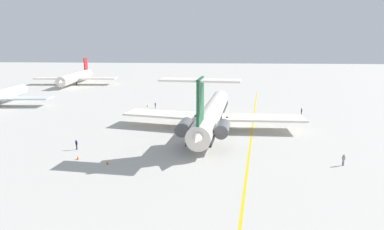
{
  "coord_description": "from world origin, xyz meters",
  "views": [
    {
      "loc": [
        -67.85,
        4.94,
        17.49
      ],
      "look_at": [
        -3.05,
        9.79,
        2.83
      ],
      "focal_mm": 30.99,
      "sensor_mm": 36.0,
      "label": 1
    }
  ],
  "objects_px": {
    "main_jetliner": "(211,114)",
    "safety_cone_nose": "(147,106)",
    "safety_cone_wingtip": "(107,163)",
    "ground_crew_starboard": "(155,105)",
    "ground_crew_near_tail": "(344,159)",
    "ground_crew_portside": "(76,143)",
    "airliner_far_right": "(75,77)",
    "safety_cone_tail": "(78,158)",
    "ground_crew_near_nose": "(302,111)"
  },
  "relations": [
    {
      "from": "main_jetliner",
      "to": "safety_cone_nose",
      "type": "relative_size",
      "value": 75.33
    },
    {
      "from": "safety_cone_nose",
      "to": "safety_cone_wingtip",
      "type": "xyz_separation_m",
      "value": [
        -42.63,
        -3.04,
        0.0
      ]
    },
    {
      "from": "main_jetliner",
      "to": "ground_crew_starboard",
      "type": "xyz_separation_m",
      "value": [
        20.68,
        15.02,
        -2.22
      ]
    },
    {
      "from": "safety_cone_wingtip",
      "to": "ground_crew_near_tail",
      "type": "bearing_deg",
      "value": -86.54
    },
    {
      "from": "ground_crew_near_tail",
      "to": "ground_crew_portside",
      "type": "bearing_deg",
      "value": 96.81
    },
    {
      "from": "ground_crew_starboard",
      "to": "safety_cone_nose",
      "type": "relative_size",
      "value": 3.07
    },
    {
      "from": "main_jetliner",
      "to": "ground_crew_starboard",
      "type": "height_order",
      "value": "main_jetliner"
    },
    {
      "from": "airliner_far_right",
      "to": "ground_crew_starboard",
      "type": "relative_size",
      "value": 19.78
    },
    {
      "from": "safety_cone_wingtip",
      "to": "safety_cone_tail",
      "type": "xyz_separation_m",
      "value": [
        1.65,
        5.07,
        0.0
      ]
    },
    {
      "from": "ground_crew_near_nose",
      "to": "safety_cone_nose",
      "type": "height_order",
      "value": "ground_crew_near_nose"
    },
    {
      "from": "ground_crew_near_nose",
      "to": "ground_crew_starboard",
      "type": "height_order",
      "value": "ground_crew_near_nose"
    },
    {
      "from": "ground_crew_starboard",
      "to": "airliner_far_right",
      "type": "bearing_deg",
      "value": -42.2
    },
    {
      "from": "airliner_far_right",
      "to": "ground_crew_starboard",
      "type": "height_order",
      "value": "airliner_far_right"
    },
    {
      "from": "ground_crew_near_nose",
      "to": "ground_crew_starboard",
      "type": "bearing_deg",
      "value": 22.67
    },
    {
      "from": "airliner_far_right",
      "to": "safety_cone_tail",
      "type": "distance_m",
      "value": 91.14
    },
    {
      "from": "main_jetliner",
      "to": "safety_cone_tail",
      "type": "height_order",
      "value": "main_jetliner"
    },
    {
      "from": "airliner_far_right",
      "to": "ground_crew_portside",
      "type": "bearing_deg",
      "value": 19.43
    },
    {
      "from": "ground_crew_near_tail",
      "to": "safety_cone_wingtip",
      "type": "bearing_deg",
      "value": 105.94
    },
    {
      "from": "ground_crew_near_nose",
      "to": "ground_crew_near_tail",
      "type": "distance_m",
      "value": 32.47
    },
    {
      "from": "safety_cone_tail",
      "to": "safety_cone_wingtip",
      "type": "bearing_deg",
      "value": -107.97
    },
    {
      "from": "airliner_far_right",
      "to": "safety_cone_wingtip",
      "type": "distance_m",
      "value": 94.75
    },
    {
      "from": "airliner_far_right",
      "to": "ground_crew_near_nose",
      "type": "distance_m",
      "value": 92.34
    },
    {
      "from": "safety_cone_nose",
      "to": "safety_cone_wingtip",
      "type": "bearing_deg",
      "value": -175.92
    },
    {
      "from": "safety_cone_nose",
      "to": "safety_cone_tail",
      "type": "height_order",
      "value": "same"
    },
    {
      "from": "main_jetliner",
      "to": "safety_cone_tail",
      "type": "bearing_deg",
      "value": 138.01
    },
    {
      "from": "airliner_far_right",
      "to": "safety_cone_wingtip",
      "type": "xyz_separation_m",
      "value": [
        -85.24,
        -41.3,
        -2.66
      ]
    },
    {
      "from": "ground_crew_portside",
      "to": "ground_crew_starboard",
      "type": "bearing_deg",
      "value": 4.46
    },
    {
      "from": "airliner_far_right",
      "to": "safety_cone_wingtip",
      "type": "bearing_deg",
      "value": 21.93
    },
    {
      "from": "ground_crew_near_nose",
      "to": "ground_crew_portside",
      "type": "xyz_separation_m",
      "value": [
        -28.34,
        42.93,
        -0.06
      ]
    },
    {
      "from": "airliner_far_right",
      "to": "safety_cone_nose",
      "type": "bearing_deg",
      "value": 38.0
    },
    {
      "from": "ground_crew_near_nose",
      "to": "ground_crew_starboard",
      "type": "distance_m",
      "value": 36.66
    },
    {
      "from": "airliner_far_right",
      "to": "safety_cone_tail",
      "type": "bearing_deg",
      "value": 19.51
    },
    {
      "from": "safety_cone_tail",
      "to": "safety_cone_nose",
      "type": "bearing_deg",
      "value": -2.84
    },
    {
      "from": "ground_crew_near_tail",
      "to": "ground_crew_starboard",
      "type": "xyz_separation_m",
      "value": [
        38.23,
        34.21,
        0.01
      ]
    },
    {
      "from": "main_jetliner",
      "to": "ground_crew_starboard",
      "type": "bearing_deg",
      "value": 41.67
    },
    {
      "from": "main_jetliner",
      "to": "safety_cone_nose",
      "type": "distance_m",
      "value": 29.19
    },
    {
      "from": "ground_crew_near_tail",
      "to": "safety_cone_wingtip",
      "type": "height_order",
      "value": "ground_crew_near_tail"
    },
    {
      "from": "ground_crew_near_tail",
      "to": "ground_crew_starboard",
      "type": "height_order",
      "value": "ground_crew_starboard"
    },
    {
      "from": "airliner_far_right",
      "to": "ground_crew_near_tail",
      "type": "height_order",
      "value": "airliner_far_right"
    },
    {
      "from": "ground_crew_near_nose",
      "to": "safety_cone_wingtip",
      "type": "relative_size",
      "value": 3.28
    },
    {
      "from": "ground_crew_near_tail",
      "to": "safety_cone_tail",
      "type": "height_order",
      "value": "ground_crew_near_tail"
    },
    {
      "from": "main_jetliner",
      "to": "ground_crew_portside",
      "type": "distance_m",
      "value": 25.69
    },
    {
      "from": "main_jetliner",
      "to": "ground_crew_portside",
      "type": "bearing_deg",
      "value": 127.46
    },
    {
      "from": "main_jetliner",
      "to": "ground_crew_near_nose",
      "type": "distance_m",
      "value": 25.96
    },
    {
      "from": "ground_crew_starboard",
      "to": "safety_cone_nose",
      "type": "height_order",
      "value": "ground_crew_starboard"
    },
    {
      "from": "ground_crew_portside",
      "to": "safety_cone_tail",
      "type": "relative_size",
      "value": 3.12
    },
    {
      "from": "safety_cone_wingtip",
      "to": "ground_crew_starboard",
      "type": "bearing_deg",
      "value": 0.56
    },
    {
      "from": "airliner_far_right",
      "to": "ground_crew_portside",
      "type": "height_order",
      "value": "airliner_far_right"
    },
    {
      "from": "main_jetliner",
      "to": "ground_crew_starboard",
      "type": "relative_size",
      "value": 24.57
    },
    {
      "from": "safety_cone_nose",
      "to": "ground_crew_near_tail",
      "type": "bearing_deg",
      "value": -137.76
    }
  ]
}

